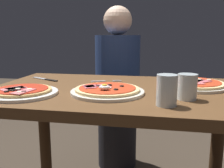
{
  "coord_description": "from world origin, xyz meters",
  "views": [
    {
      "loc": [
        0.18,
        -1.07,
        0.98
      ],
      "look_at": [
        -0.02,
        -0.05,
        0.78
      ],
      "focal_mm": 39.83,
      "sensor_mm": 36.0,
      "label": 1
    }
  ],
  "objects_px": {
    "pizza_across_right": "(192,84)",
    "diner_person": "(117,93)",
    "pizza_foreground": "(107,90)",
    "fork": "(104,81)",
    "dining_table": "(117,116)",
    "knife": "(46,79)",
    "water_glass_near": "(167,92)",
    "water_glass_far": "(187,89)",
    "pizza_across_left": "(22,92)"
  },
  "relations": [
    {
      "from": "water_glass_far",
      "to": "fork",
      "type": "relative_size",
      "value": 0.62
    },
    {
      "from": "diner_person",
      "to": "knife",
      "type": "bearing_deg",
      "value": 60.91
    },
    {
      "from": "pizza_across_left",
      "to": "water_glass_far",
      "type": "distance_m",
      "value": 0.65
    },
    {
      "from": "pizza_across_right",
      "to": "knife",
      "type": "xyz_separation_m",
      "value": [
        -0.74,
        0.04,
        -0.01
      ]
    },
    {
      "from": "dining_table",
      "to": "pizza_foreground",
      "type": "xyz_separation_m",
      "value": [
        -0.03,
        -0.1,
        0.14
      ]
    },
    {
      "from": "pizza_across_left",
      "to": "pizza_foreground",
      "type": "bearing_deg",
      "value": 14.01
    },
    {
      "from": "dining_table",
      "to": "knife",
      "type": "distance_m",
      "value": 0.45
    },
    {
      "from": "water_glass_far",
      "to": "knife",
      "type": "height_order",
      "value": "water_glass_far"
    },
    {
      "from": "diner_person",
      "to": "pizza_foreground",
      "type": "bearing_deg",
      "value": 96.26
    },
    {
      "from": "pizza_foreground",
      "to": "water_glass_near",
      "type": "relative_size",
      "value": 2.84
    },
    {
      "from": "pizza_across_left",
      "to": "water_glass_far",
      "type": "xyz_separation_m",
      "value": [
        0.64,
        0.04,
        0.03
      ]
    },
    {
      "from": "water_glass_far",
      "to": "diner_person",
      "type": "height_order",
      "value": "diner_person"
    },
    {
      "from": "pizza_across_right",
      "to": "diner_person",
      "type": "height_order",
      "value": "diner_person"
    },
    {
      "from": "dining_table",
      "to": "pizza_across_right",
      "type": "relative_size",
      "value": 3.64
    },
    {
      "from": "dining_table",
      "to": "fork",
      "type": "height_order",
      "value": "fork"
    },
    {
      "from": "water_glass_far",
      "to": "diner_person",
      "type": "xyz_separation_m",
      "value": [
        -0.4,
        0.82,
        -0.23
      ]
    },
    {
      "from": "pizza_foreground",
      "to": "water_glass_far",
      "type": "xyz_separation_m",
      "value": [
        0.31,
        -0.04,
        0.03
      ]
    },
    {
      "from": "fork",
      "to": "pizza_foreground",
      "type": "bearing_deg",
      "value": -74.25
    },
    {
      "from": "water_glass_near",
      "to": "diner_person",
      "type": "bearing_deg",
      "value": 109.17
    },
    {
      "from": "dining_table",
      "to": "diner_person",
      "type": "relative_size",
      "value": 0.97
    },
    {
      "from": "water_glass_near",
      "to": "knife",
      "type": "relative_size",
      "value": 0.59
    },
    {
      "from": "pizza_foreground",
      "to": "pizza_across_right",
      "type": "xyz_separation_m",
      "value": [
        0.36,
        0.21,
        -0.0
      ]
    },
    {
      "from": "fork",
      "to": "diner_person",
      "type": "relative_size",
      "value": 0.13
    },
    {
      "from": "water_glass_near",
      "to": "knife",
      "type": "xyz_separation_m",
      "value": [
        -0.62,
        0.38,
        -0.04
      ]
    },
    {
      "from": "pizza_foreground",
      "to": "fork",
      "type": "distance_m",
      "value": 0.26
    },
    {
      "from": "water_glass_far",
      "to": "pizza_across_right",
      "type": "bearing_deg",
      "value": 78.25
    },
    {
      "from": "water_glass_far",
      "to": "diner_person",
      "type": "bearing_deg",
      "value": 115.82
    },
    {
      "from": "dining_table",
      "to": "pizza_across_right",
      "type": "height_order",
      "value": "pizza_across_right"
    },
    {
      "from": "pizza_across_right",
      "to": "water_glass_near",
      "type": "height_order",
      "value": "water_glass_near"
    },
    {
      "from": "knife",
      "to": "diner_person",
      "type": "xyz_separation_m",
      "value": [
        0.3,
        0.53,
        -0.19
      ]
    },
    {
      "from": "water_glass_far",
      "to": "dining_table",
      "type": "bearing_deg",
      "value": 154.29
    },
    {
      "from": "pizza_across_right",
      "to": "water_glass_near",
      "type": "xyz_separation_m",
      "value": [
        -0.13,
        -0.35,
        0.04
      ]
    },
    {
      "from": "dining_table",
      "to": "pizza_foreground",
      "type": "bearing_deg",
      "value": -104.85
    },
    {
      "from": "water_glass_near",
      "to": "water_glass_far",
      "type": "height_order",
      "value": "water_glass_near"
    },
    {
      "from": "dining_table",
      "to": "pizza_foreground",
      "type": "height_order",
      "value": "pizza_foreground"
    },
    {
      "from": "dining_table",
      "to": "pizza_across_right",
      "type": "bearing_deg",
      "value": 18.34
    },
    {
      "from": "fork",
      "to": "pizza_across_right",
      "type": "bearing_deg",
      "value": -5.54
    },
    {
      "from": "fork",
      "to": "water_glass_far",
      "type": "bearing_deg",
      "value": -37.32
    },
    {
      "from": "pizza_across_left",
      "to": "pizza_across_right",
      "type": "relative_size",
      "value": 0.89
    },
    {
      "from": "fork",
      "to": "diner_person",
      "type": "distance_m",
      "value": 0.56
    },
    {
      "from": "pizza_across_left",
      "to": "water_glass_near",
      "type": "xyz_separation_m",
      "value": [
        0.57,
        -0.06,
        0.04
      ]
    },
    {
      "from": "pizza_foreground",
      "to": "water_glass_far",
      "type": "relative_size",
      "value": 3.17
    },
    {
      "from": "pizza_across_right",
      "to": "fork",
      "type": "xyz_separation_m",
      "value": [
        -0.43,
        0.04,
        -0.01
      ]
    },
    {
      "from": "dining_table",
      "to": "pizza_across_left",
      "type": "relative_size",
      "value": 4.07
    },
    {
      "from": "pizza_across_right",
      "to": "diner_person",
      "type": "xyz_separation_m",
      "value": [
        -0.45,
        0.57,
        -0.2
      ]
    },
    {
      "from": "pizza_foreground",
      "to": "knife",
      "type": "height_order",
      "value": "pizza_foreground"
    },
    {
      "from": "pizza_across_right",
      "to": "water_glass_far",
      "type": "distance_m",
      "value": 0.26
    },
    {
      "from": "dining_table",
      "to": "pizza_across_right",
      "type": "xyz_separation_m",
      "value": [
        0.34,
        0.11,
        0.14
      ]
    },
    {
      "from": "pizza_across_left",
      "to": "diner_person",
      "type": "distance_m",
      "value": 0.92
    },
    {
      "from": "fork",
      "to": "knife",
      "type": "xyz_separation_m",
      "value": [
        -0.31,
        -0.01,
        0.0
      ]
    }
  ]
}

